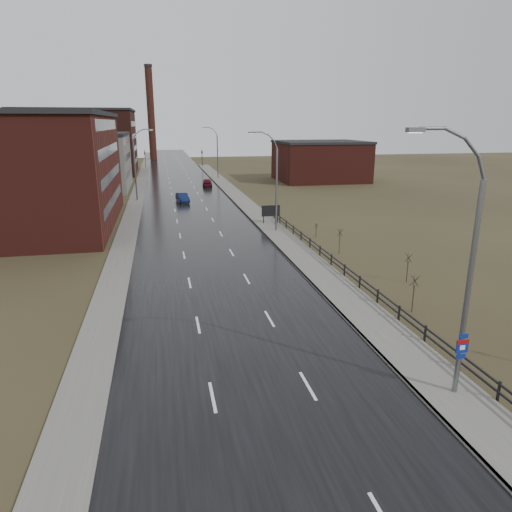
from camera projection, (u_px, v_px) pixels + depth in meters
name	position (u px, v px, depth m)	size (l,w,h in m)	color
ground	(283.00, 449.00, 17.74)	(320.00, 320.00, 0.00)	#2D2819
road	(187.00, 201.00, 74.11)	(14.00, 300.00, 0.06)	black
sidewalk_right	(276.00, 233.00, 52.28)	(3.20, 180.00, 0.18)	#595651
curb_right	(264.00, 234.00, 51.98)	(0.16, 180.00, 0.18)	slate
sidewalk_left	(136.00, 202.00, 72.50)	(2.40, 260.00, 0.12)	#595651
warehouse_near	(15.00, 171.00, 54.02)	(22.44, 28.56, 13.50)	#471914
warehouse_mid	(84.00, 161.00, 86.04)	(16.32, 20.40, 10.50)	slate
warehouse_far	(80.00, 142.00, 112.55)	(26.52, 24.48, 15.50)	#331611
building_right	(320.00, 161.00, 99.52)	(18.36, 16.32, 8.50)	#471914
smokestack	(151.00, 113.00, 153.17)	(2.70, 2.70, 30.70)	#331611
streetlight_main	(464.00, 272.00, 19.57)	(3.91, 0.29, 12.11)	slate
streetlight_right_mid	(274.00, 182.00, 51.59)	(3.36, 0.28, 11.35)	slate
streetlight_left	(137.00, 164.00, 72.85)	(3.36, 0.28, 11.35)	slate
streetlight_right_far	(216.00, 152.00, 102.33)	(3.36, 0.28, 11.35)	slate
guardrail	(348.00, 271.00, 36.76)	(0.10, 53.05, 1.10)	black
shrub_c	(414.00, 293.00, 30.28)	(0.61, 0.65, 2.59)	#382D23
shrub_d	(408.00, 267.00, 36.00)	(0.56, 0.59, 2.38)	#382D23
shrub_e	(340.00, 240.00, 43.99)	(0.58, 0.61, 2.46)	#382D23
shrub_f	(316.00, 230.00, 50.62)	(0.38, 0.39, 1.54)	#382D23
billboard	(271.00, 211.00, 56.63)	(2.32, 0.17, 2.42)	black
traffic_light_left	(145.00, 151.00, 127.64)	(0.58, 2.73, 5.30)	black
traffic_light_right	(202.00, 151.00, 130.77)	(0.58, 2.73, 5.30)	black
car_near	(183.00, 198.00, 72.55)	(1.54, 4.42, 1.46)	#0D1844
car_far	(207.00, 183.00, 90.85)	(1.87, 4.65, 1.58)	#4E0D17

